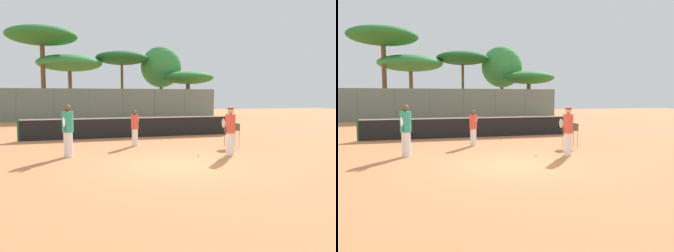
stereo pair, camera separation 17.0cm
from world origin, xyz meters
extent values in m
plane|color=#D37F4C|center=(0.00, 0.00, 0.00)|extent=(80.00, 80.00, 0.00)
cylinder|color=#26592D|center=(-5.56, 7.33, 0.54)|extent=(0.10, 0.10, 1.07)
cylinder|color=#26592D|center=(5.56, 7.33, 0.54)|extent=(0.10, 0.10, 1.07)
cube|color=black|center=(0.00, 7.33, 0.51)|extent=(11.11, 0.01, 1.01)
cube|color=white|center=(0.00, 7.33, 1.04)|extent=(11.11, 0.02, 0.06)
cylinder|color=slate|center=(-7.55, 20.37, 1.43)|extent=(0.08, 0.08, 2.85)
cylinder|color=slate|center=(-4.53, 20.37, 1.43)|extent=(0.08, 0.08, 2.85)
cylinder|color=slate|center=(-1.51, 20.37, 1.43)|extent=(0.08, 0.08, 2.85)
cylinder|color=slate|center=(1.51, 20.37, 1.43)|extent=(0.08, 0.08, 2.85)
cylinder|color=slate|center=(4.53, 20.37, 1.43)|extent=(0.08, 0.08, 2.85)
cylinder|color=slate|center=(7.55, 20.37, 1.43)|extent=(0.08, 0.08, 2.85)
cylinder|color=slate|center=(10.57, 20.37, 1.43)|extent=(0.08, 0.08, 2.85)
cube|color=slate|center=(0.00, 20.37, 1.43)|extent=(21.14, 0.01, 2.85)
cylinder|color=brown|center=(-5.54, 23.30, 3.48)|extent=(0.43, 0.43, 6.97)
ellipsoid|color=#28722D|center=(-5.54, 23.30, 7.77)|extent=(6.44, 6.44, 1.61)
cylinder|color=brown|center=(2.19, 25.38, 2.75)|extent=(0.27, 0.27, 5.51)
ellipsoid|color=#1E6028|center=(2.19, 25.38, 6.20)|extent=(5.52, 5.52, 1.38)
cylinder|color=brown|center=(9.21, 24.13, 1.74)|extent=(0.44, 0.44, 3.49)
ellipsoid|color=#28722D|center=(9.21, 24.13, 4.18)|extent=(5.56, 5.56, 1.39)
cylinder|color=brown|center=(6.71, 26.11, 2.03)|extent=(0.36, 0.36, 4.06)
sphere|color=#388E42|center=(6.71, 26.11, 5.43)|extent=(4.56, 4.56, 4.56)
cylinder|color=brown|center=(-3.14, 24.80, 2.33)|extent=(0.38, 0.38, 4.65)
ellipsoid|color=#388E42|center=(-3.14, 24.80, 5.45)|extent=(6.41, 6.41, 1.60)
cylinder|color=white|center=(2.56, 1.12, 0.42)|extent=(0.30, 0.30, 0.84)
cylinder|color=#E54C38|center=(2.56, 1.12, 1.18)|extent=(0.37, 0.37, 0.70)
sphere|color=#DBB28C|center=(2.56, 1.12, 1.65)|extent=(0.23, 0.23, 0.23)
cylinder|color=red|center=(2.56, 1.12, 1.74)|extent=(0.24, 0.24, 0.06)
cylinder|color=black|center=(2.27, 0.90, 1.01)|extent=(0.13, 0.11, 0.27)
ellipsoid|color=silver|center=(2.13, 0.79, 1.23)|extent=(0.34, 0.26, 0.43)
cylinder|color=white|center=(-3.20, 2.45, 0.45)|extent=(0.32, 0.32, 0.90)
cylinder|color=teal|center=(-3.20, 2.45, 1.27)|extent=(0.39, 0.39, 0.75)
sphere|color=brown|center=(-3.20, 2.45, 1.77)|extent=(0.24, 0.24, 0.24)
cylinder|color=black|center=(-3.28, 2.08, 1.09)|extent=(0.06, 0.15, 0.27)
ellipsoid|color=silver|center=(-3.31, 1.89, 1.31)|extent=(0.11, 0.40, 0.43)
cylinder|color=white|center=(-0.41, 4.36, 0.37)|extent=(0.26, 0.26, 0.75)
cylinder|color=#E54C38|center=(-0.41, 4.36, 1.06)|extent=(0.33, 0.33, 0.62)
sphere|color=brown|center=(-0.41, 4.36, 1.47)|extent=(0.20, 0.20, 0.20)
cylinder|color=black|center=(-0.25, 4.66, 0.90)|extent=(0.09, 0.14, 0.27)
ellipsoid|color=silver|center=(-0.18, 4.82, 1.12)|extent=(0.20, 0.37, 0.43)
cylinder|color=brown|center=(3.30, 2.72, 0.36)|extent=(0.02, 0.02, 0.71)
cylinder|color=brown|center=(3.81, 2.72, 0.36)|extent=(0.02, 0.02, 0.71)
cylinder|color=brown|center=(3.30, 3.08, 0.36)|extent=(0.02, 0.02, 0.71)
cylinder|color=brown|center=(3.81, 3.08, 0.36)|extent=(0.02, 0.02, 0.71)
cube|color=brown|center=(3.56, 2.90, 0.72)|extent=(0.55, 0.40, 0.01)
cube|color=brown|center=(3.56, 2.70, 0.86)|extent=(0.55, 0.01, 0.30)
cube|color=brown|center=(3.56, 3.10, 0.86)|extent=(0.55, 0.01, 0.30)
cube|color=brown|center=(3.28, 2.90, 0.86)|extent=(0.01, 0.40, 0.30)
cube|color=brown|center=(3.83, 2.90, 0.86)|extent=(0.01, 0.40, 0.30)
sphere|color=#D1E54C|center=(3.35, 3.05, 0.76)|extent=(0.07, 0.07, 0.07)
sphere|color=#D1E54C|center=(3.55, 2.87, 0.81)|extent=(0.07, 0.07, 0.07)
sphere|color=#D1E54C|center=(3.57, 3.02, 0.76)|extent=(0.07, 0.07, 0.07)
sphere|color=#D1E54C|center=(3.45, 2.93, 0.76)|extent=(0.07, 0.07, 0.07)
sphere|color=#D1E54C|center=(3.43, 3.03, 0.76)|extent=(0.07, 0.07, 0.07)
sphere|color=#D1E54C|center=(3.33, 2.90, 0.76)|extent=(0.07, 0.07, 0.07)
sphere|color=#D1E54C|center=(3.64, 3.00, 0.76)|extent=(0.07, 0.07, 0.07)
sphere|color=#D1E54C|center=(3.45, 2.76, 0.81)|extent=(0.07, 0.07, 0.07)
sphere|color=#D1E54C|center=(3.71, 2.80, 0.76)|extent=(0.07, 0.07, 0.07)
sphere|color=#D1E54C|center=(3.47, 3.04, 0.81)|extent=(0.07, 0.07, 0.07)
sphere|color=#D1E54C|center=(3.56, 2.79, 0.76)|extent=(0.07, 0.07, 0.07)
sphere|color=#D1E54C|center=(3.46, 2.98, 0.81)|extent=(0.07, 0.07, 0.07)
sphere|color=#D1E54C|center=(3.42, 3.03, 0.81)|extent=(0.07, 0.07, 0.07)
sphere|color=#D1E54C|center=(1.79, 0.37, 0.03)|extent=(0.07, 0.07, 0.07)
sphere|color=#D1E54C|center=(1.35, 1.24, 0.03)|extent=(0.07, 0.07, 0.07)
sphere|color=#D1E54C|center=(1.21, 5.70, 0.03)|extent=(0.07, 0.07, 0.07)
sphere|color=#D1E54C|center=(2.08, 0.56, 0.03)|extent=(0.07, 0.07, 0.07)
cube|color=#B2B7BC|center=(5.60, 24.25, 0.45)|extent=(4.20, 1.70, 0.90)
cube|color=#33383D|center=(5.40, 24.25, 1.25)|extent=(2.20, 1.50, 0.70)
camera|label=1|loc=(-3.04, -9.77, 2.20)|focal=35.00mm
camera|label=2|loc=(-2.88, -9.81, 2.20)|focal=35.00mm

